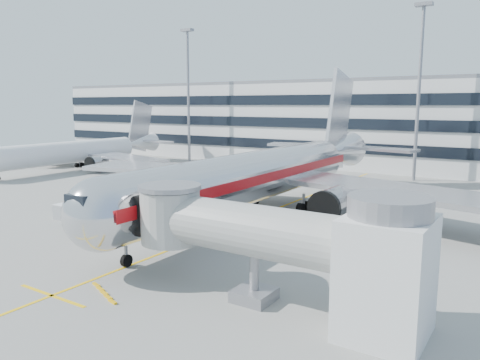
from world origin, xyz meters
The scene contains 15 objects.
ground centered at (0.00, 0.00, 0.00)m, with size 180.00×180.00×0.00m, color gray.
lead_in_line centered at (0.00, 10.00, 0.01)m, with size 0.25×70.00×0.01m, color yellow.
stop_bar centered at (0.00, -14.00, 0.01)m, with size 6.00×0.25×0.01m, color yellow.
main_jet centered at (0.00, 11.72, 4.23)m, with size 50.95×48.70×16.06m.
jet_bridge centered at (12.18, -8.00, 3.87)m, with size 17.80×4.50×7.00m.
terminal centered at (0.00, 57.95, 7.80)m, with size 150.00×24.25×15.60m.
light_mast_west centered at (-35.00, 42.00, 14.88)m, with size 2.40×1.20×25.45m.
light_mast_centre centered at (8.00, 42.00, 14.88)m, with size 2.40×1.20×25.45m.
second_jet centered at (-43.95, 22.80, 3.18)m, with size 38.21×36.52×12.04m.
belt_loader centered at (-9.03, -2.79, 0.56)m, with size 4.18×1.63×1.99m.
baggage_tug centered at (-13.33, -0.81, 1.02)m, with size 3.47×2.64×2.35m.
cargo_container_left centered at (-11.20, 2.01, 0.80)m, with size 1.57×1.57×1.59m.
cargo_container_right centered at (-12.31, 1.48, 0.84)m, with size 1.91×1.91×1.68m.
cargo_container_front centered at (-15.48, -1.68, 0.77)m, with size 1.46×1.46×1.54m.
ramp_worker centered at (-12.28, -2.28, 0.86)m, with size 0.63×0.41×1.73m, color #CBFF1A.
Camera 1 is at (23.83, -30.01, 11.31)m, focal length 35.00 mm.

